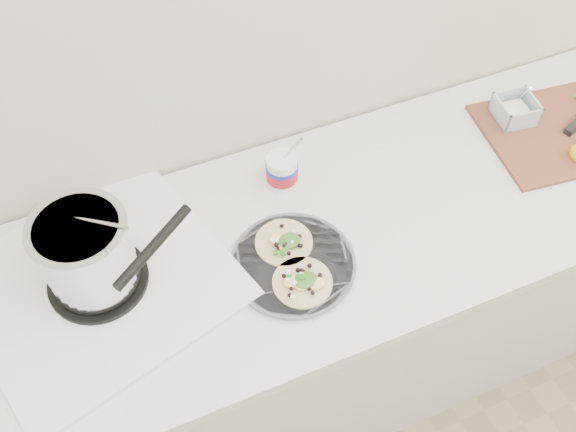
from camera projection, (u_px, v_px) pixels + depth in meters
name	position (u px, v px, depth m)	size (l,w,h in m)	color
counter	(290.00, 322.00, 1.94)	(2.44, 0.66, 0.90)	silver
stove	(91.00, 263.00, 1.42)	(0.68, 0.65, 0.27)	silver
taco_plate	(293.00, 262.00, 1.51)	(0.30, 0.30, 0.04)	#57585E
tub	(283.00, 168.00, 1.63)	(0.08, 0.08, 0.19)	white
cutboard	(566.00, 124.00, 1.79)	(0.52, 0.39, 0.07)	brown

